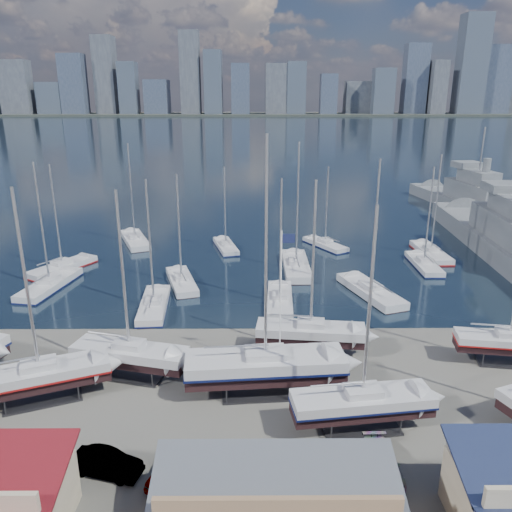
{
  "coord_description": "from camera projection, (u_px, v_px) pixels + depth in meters",
  "views": [
    {
      "loc": [
        -1.13,
        -44.6,
        21.89
      ],
      "look_at": [
        -0.81,
        8.0,
        4.96
      ],
      "focal_mm": 35.0,
      "sensor_mm": 36.0,
      "label": 1
    }
  ],
  "objects": [
    {
      "name": "car_b",
      "position": [
        106.0,
        463.0,
        30.1
      ],
      "size": [
        4.67,
        2.68,
        1.46
      ],
      "primitive_type": "imported",
      "rotation": [
        0.0,
        0.0,
        1.3
      ],
      "color": "gray",
      "rests_on": "ground"
    },
    {
      "name": "skyline",
      "position": [
        247.0,
        80.0,
        564.27
      ],
      "size": [
        639.14,
        43.8,
        107.69
      ],
      "color": "#475166",
      "rests_on": "far_shore"
    },
    {
      "name": "sailboat_moored_5",
      "position": [
        226.0,
        247.0,
        74.64
      ],
      "size": [
        4.46,
        8.91,
        12.82
      ],
      "rotation": [
        0.0,
        0.0,
        1.82
      ],
      "color": "black",
      "rests_on": "water"
    },
    {
      "name": "sailboat_moored_6",
      "position": [
        280.0,
        301.0,
        55.01
      ],
      "size": [
        3.16,
        9.81,
        14.5
      ],
      "rotation": [
        0.0,
        0.0,
        1.52
      ],
      "color": "black",
      "rests_on": "water"
    },
    {
      "name": "sailboat_moored_11",
      "position": [
        431.0,
        254.0,
        71.51
      ],
      "size": [
        3.26,
        10.15,
        15.0
      ],
      "rotation": [
        0.0,
        0.0,
        1.62
      ],
      "color": "black",
      "rests_on": "water"
    },
    {
      "name": "sailboat_cradle_4",
      "position": [
        310.0,
        333.0,
        43.8
      ],
      "size": [
        9.74,
        3.75,
        15.53
      ],
      "rotation": [
        0.0,
        0.0,
        -0.12
      ],
      "color": "#2D2D33",
      "rests_on": "ground"
    },
    {
      "name": "sailboat_moored_0",
      "position": [
        50.0,
        286.0,
        59.26
      ],
      "size": [
        4.77,
        10.84,
        15.68
      ],
      "rotation": [
        0.0,
        0.0,
        1.39
      ],
      "color": "black",
      "rests_on": "water"
    },
    {
      "name": "sailboat_moored_2",
      "position": [
        135.0,
        241.0,
        77.51
      ],
      "size": [
        6.78,
        10.95,
        16.03
      ],
      "rotation": [
        0.0,
        0.0,
        1.96
      ],
      "color": "black",
      "rests_on": "water"
    },
    {
      "name": "sailboat_cradle_2",
      "position": [
        130.0,
        354.0,
        40.17
      ],
      "size": [
        9.77,
        4.91,
        15.42
      ],
      "rotation": [
        0.0,
        0.0,
        -0.25
      ],
      "color": "#2D2D33",
      "rests_on": "ground"
    },
    {
      "name": "sailboat_moored_3",
      "position": [
        154.0,
        306.0,
        53.59
      ],
      "size": [
        3.49,
        9.99,
        14.66
      ],
      "rotation": [
        0.0,
        0.0,
        1.65
      ],
      "color": "black",
      "rests_on": "water"
    },
    {
      "name": "sailboat_cradle_5",
      "position": [
        362.0,
        403.0,
        33.8
      ],
      "size": [
        9.99,
        3.99,
        15.73
      ],
      "rotation": [
        0.0,
        0.0,
        0.13
      ],
      "color": "#2D2D33",
      "rests_on": "ground"
    },
    {
      "name": "sailboat_moored_9",
      "position": [
        370.0,
        293.0,
        57.32
      ],
      "size": [
        6.35,
        11.2,
        16.31
      ],
      "rotation": [
        0.0,
        0.0,
        1.9
      ],
      "color": "black",
      "rests_on": "water"
    },
    {
      "name": "sailboat_moored_7",
      "position": [
        296.0,
        268.0,
        65.66
      ],
      "size": [
        3.25,
        11.49,
        17.34
      ],
      "rotation": [
        0.0,
        0.0,
        1.57
      ],
      "color": "black",
      "rests_on": "water"
    },
    {
      "name": "ground",
      "position": [
        268.0,
        384.0,
        39.65
      ],
      "size": [
        1400.0,
        1400.0,
        0.0
      ],
      "primitive_type": "plane",
      "color": "#605E59",
      "rests_on": "ground"
    },
    {
      "name": "sailboat_moored_1",
      "position": [
        62.0,
        268.0,
        65.51
      ],
      "size": [
        7.29,
        9.77,
        14.56
      ],
      "rotation": [
        0.0,
        0.0,
        1.04
      ],
      "color": "black",
      "rests_on": "water"
    },
    {
      "name": "sailboat_cradle_6",
      "position": [
        509.0,
        342.0,
        42.24
      ],
      "size": [
        8.99,
        3.78,
        14.23
      ],
      "rotation": [
        0.0,
        0.0,
        -0.16
      ],
      "color": "#2D2D33",
      "rests_on": "ground"
    },
    {
      "name": "sailboat_cradle_1",
      "position": [
        40.0,
        376.0,
        37.0
      ],
      "size": [
        10.36,
        6.38,
        16.21
      ],
      "rotation": [
        0.0,
        0.0,
        0.38
      ],
      "color": "#2D2D33",
      "rests_on": "ground"
    },
    {
      "name": "car_c",
      "position": [
        335.0,
        492.0,
        28.02
      ],
      "size": [
        3.9,
        5.41,
        1.37
      ],
      "primitive_type": "imported",
      "rotation": [
        0.0,
        0.0,
        0.37
      ],
      "color": "gray",
      "rests_on": "ground"
    },
    {
      "name": "car_d",
      "position": [
        383.0,
        462.0,
        30.29
      ],
      "size": [
        1.99,
        4.58,
        1.31
      ],
      "primitive_type": "imported",
      "rotation": [
        0.0,
        0.0,
        0.03
      ],
      "color": "gray",
      "rests_on": "ground"
    },
    {
      "name": "sailboat_moored_10",
      "position": [
        424.0,
        265.0,
        66.7
      ],
      "size": [
        2.72,
        9.4,
        14.01
      ],
      "rotation": [
        0.0,
        0.0,
        1.56
      ],
      "color": "black",
      "rests_on": "water"
    },
    {
      "name": "flagpole",
      "position": [
        282.0,
        293.0,
        39.48
      ],
      "size": [
        1.07,
        0.12,
        12.11
      ],
      "color": "white",
      "rests_on": "ground"
    },
    {
      "name": "sailboat_cradle_3",
      "position": [
        265.0,
        366.0,
        38.0
      ],
      "size": [
        12.52,
        4.46,
        19.54
      ],
      "rotation": [
        0.0,
        0.0,
        0.08
      ],
      "color": "#2D2D33",
      "rests_on": "ground"
    },
    {
      "name": "naval_ship_west",
      "position": [
        474.0,
        205.0,
        97.0
      ],
      "size": [
        12.82,
        43.62,
        17.88
      ],
      "rotation": [
        0.0,
        0.0,
        1.71
      ],
      "color": "slate",
      "rests_on": "water"
    },
    {
      "name": "sailboat_moored_4",
      "position": [
        182.0,
        282.0,
        60.44
      ],
      "size": [
        5.19,
        9.7,
        14.1
      ],
      "rotation": [
        0.0,
        0.0,
        1.86
      ],
      "color": "black",
      "rests_on": "water"
    },
    {
      "name": "sailboat_moored_8",
      "position": [
        325.0,
        245.0,
        75.56
      ],
      "size": [
        6.33,
        8.57,
        12.73
      ],
      "rotation": [
        0.0,
        0.0,
        2.1
      ],
      "color": "black",
      "rests_on": "water"
    },
    {
      "name": "water",
      "position": [
        255.0,
        130.0,
        334.79
      ],
      "size": [
        1400.0,
        600.0,
        0.4
      ],
      "primitive_type": "cube",
      "color": "#1C3340",
      "rests_on": "ground"
    },
    {
      "name": "far_shore",
      "position": [
        254.0,
        114.0,
        581.9
      ],
      "size": [
        1400.0,
        80.0,
        2.2
      ],
      "primitive_type": "cube",
      "color": "#2D332D",
      "rests_on": "ground"
    },
    {
      "name": "car_a",
      "position": [
        172.0,
        467.0,
        29.87
      ],
      "size": [
        3.09,
        4.48,
        1.41
      ],
      "primitive_type": "imported",
      "rotation": [
        0.0,
        0.0,
        -0.38
      ],
      "color": "gray",
      "rests_on": "ground"
    }
  ]
}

